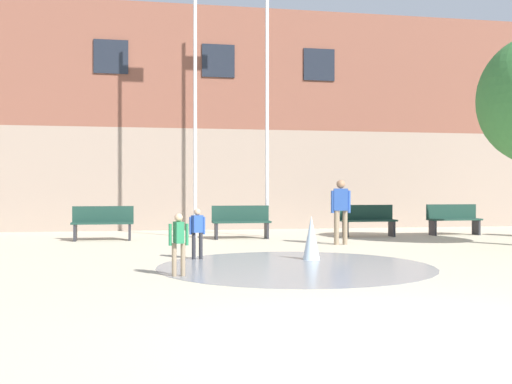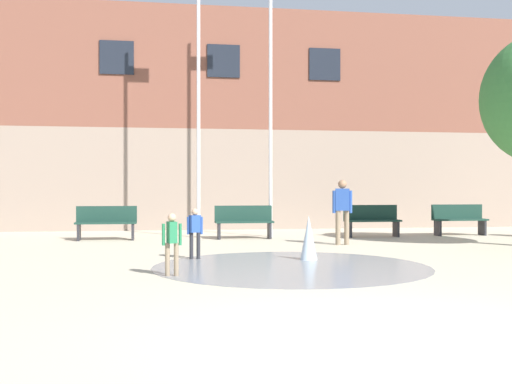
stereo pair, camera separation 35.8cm
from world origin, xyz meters
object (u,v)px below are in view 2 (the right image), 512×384
park_bench_center (106,222)px  child_running (172,239)px  park_bench_far_right (459,219)px  flagpole_left (199,70)px  adult_in_red (342,207)px  park_bench_under_right_flagpole (244,221)px  flagpole_right (271,64)px  child_in_fountain (195,229)px  park_bench_near_trashcan (372,220)px

park_bench_center → child_running: 7.15m
park_bench_far_right → flagpole_left: size_ratio=0.18×
park_bench_far_right → adult_in_red: (-4.31, -2.40, 0.45)m
adult_in_red → park_bench_under_right_flagpole: bearing=-30.7°
park_bench_center → flagpole_right: 6.44m
flagpole_right → flagpole_left: bearing=180.0°
park_bench_center → flagpole_right: bearing=6.6°
child_in_fountain → flagpole_right: flagpole_right is taller
child_in_fountain → child_running: (-0.48, -2.24, 0.00)m
park_bench_under_right_flagpole → child_running: 7.16m
adult_in_red → flagpole_left: bearing=-25.3°
child_running → park_bench_near_trashcan: bearing=126.6°
park_bench_center → park_bench_far_right: size_ratio=1.00×
park_bench_far_right → child_in_fountain: bearing=-149.0°
park_bench_center → adult_in_red: (5.84, -2.28, 0.45)m
park_bench_far_right → child_running: (-8.51, -7.07, 0.10)m
park_bench_far_right → child_running: bearing=-140.2°
park_bench_center → park_bench_under_right_flagpole: same height
park_bench_near_trashcan → child_running: 9.02m
park_bench_center → adult_in_red: adult_in_red is taller
park_bench_near_trashcan → flagpole_right: bearing=168.9°
park_bench_near_trashcan → flagpole_left: 6.51m
park_bench_near_trashcan → adult_in_red: bearing=-124.8°
adult_in_red → flagpole_left: (-3.32, 2.81, 3.81)m
flagpole_right → park_bench_under_right_flagpole: bearing=-144.5°
park_bench_center → flagpole_left: 4.98m
park_bench_under_right_flagpole → flagpole_right: flagpole_right is taller
park_bench_far_right → flagpole_left: (-7.63, 0.41, 4.26)m
flagpole_right → child_in_fountain: bearing=-115.2°
park_bench_under_right_flagpole → adult_in_red: (2.14, -2.19, 0.45)m
park_bench_under_right_flagpole → adult_in_red: size_ratio=1.01×
park_bench_under_right_flagpole → flagpole_left: 4.47m
flagpole_right → park_bench_near_trashcan: bearing=-11.1°
child_running → park_bench_under_right_flagpole: bearing=149.7°
park_bench_center → flagpole_right: size_ratio=0.17×
park_bench_center → adult_in_red: size_ratio=1.01×
park_bench_near_trashcan → adult_in_red: (-1.57, -2.26, 0.45)m
park_bench_near_trashcan → flagpole_left: flagpole_left is taller
child_in_fountain → flagpole_right: bearing=38.7°
park_bench_near_trashcan → adult_in_red: size_ratio=1.01×
park_bench_center → park_bench_near_trashcan: size_ratio=1.00×
child_in_fountain → adult_in_red: (3.72, 2.43, 0.35)m
park_bench_center → flagpole_left: bearing=11.9°
park_bench_near_trashcan → flagpole_right: (-2.82, 0.56, 4.49)m
park_bench_under_right_flagpole → park_bench_center: bearing=178.5°
child_in_fountain → flagpole_right: 7.27m
child_in_fountain → adult_in_red: size_ratio=0.62×
child_in_fountain → child_running: same height
park_bench_under_right_flagpole → park_bench_near_trashcan: (3.70, 0.07, 0.00)m
park_bench_under_right_flagpole → park_bench_far_right: 6.45m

